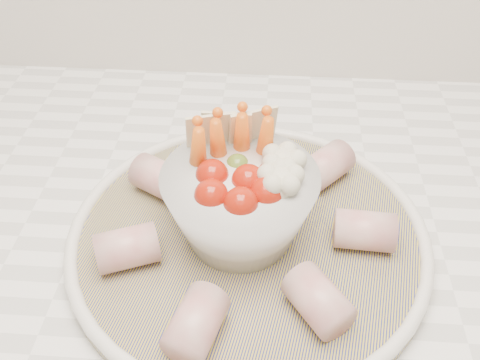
{
  "coord_description": "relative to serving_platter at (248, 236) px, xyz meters",
  "views": [
    {
      "loc": [
        0.12,
        1.1,
        1.29
      ],
      "look_at": [
        0.1,
        1.44,
        1.0
      ],
      "focal_mm": 40.0,
      "sensor_mm": 36.0,
      "label": 1
    }
  ],
  "objects": [
    {
      "name": "serving_platter",
      "position": [
        0.0,
        0.0,
        0.0
      ],
      "size": [
        0.38,
        0.38,
        0.02
      ],
      "color": "navy",
      "rests_on": "kitchen_counter"
    },
    {
      "name": "veggie_bowl",
      "position": [
        -0.01,
        -0.0,
        0.05
      ],
      "size": [
        0.13,
        0.13,
        0.11
      ],
      "color": "silver",
      "rests_on": "serving_platter"
    },
    {
      "name": "cured_meat_rolls",
      "position": [
        -0.0,
        0.0,
        0.02
      ],
      "size": [
        0.26,
        0.28,
        0.04
      ],
      "color": "#BA5556",
      "rests_on": "serving_platter"
    }
  ]
}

